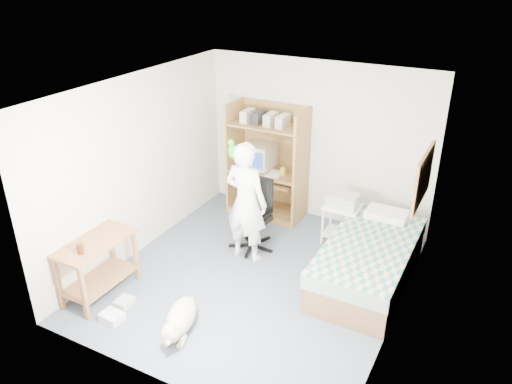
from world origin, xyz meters
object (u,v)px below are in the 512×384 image
side_desk (97,260)px  dog (180,319)px  computer_hutch (268,166)px  person (246,202)px  bed (368,262)px  office_chair (254,224)px  printer_cart (342,218)px

side_desk → dog: 1.32m
dog → side_desk: bearing=156.9°
computer_hutch → person: bearing=-75.8°
bed → dog: size_ratio=2.19×
office_chair → side_desk: bearing=-116.7°
office_chair → person: person is taller
office_chair → printer_cart: office_chair is taller
side_desk → office_chair: 2.22m
printer_cart → side_desk: bearing=-131.0°
printer_cart → bed: bearing=-50.4°
computer_hutch → bed: size_ratio=0.89×
dog → printer_cart: printer_cart is taller
computer_hutch → dog: bearing=-82.1°
office_chair → dog: 2.01m
office_chair → printer_cart: size_ratio=1.69×
side_desk → printer_cart: size_ratio=1.65×
person → printer_cart: person is taller
dog → bed: bearing=31.9°
computer_hutch → printer_cart: 1.48m
bed → printer_cart: bearing=129.7°
bed → side_desk: 3.39m
dog → computer_hutch: bearing=79.3°
dog → printer_cart: 2.84m
dog → office_chair: bearing=75.0°
printer_cart → dog: bearing=-109.8°
office_chair → printer_cart: (1.08, 0.68, 0.04)m
computer_hutch → person: (0.34, -1.35, 0.03)m
bed → person: bearing=-172.1°
side_desk → person: bearing=53.0°
bed → printer_cart: (-0.62, 0.75, 0.11)m
side_desk → office_chair: size_ratio=0.97×
computer_hutch → dog: computer_hutch is taller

